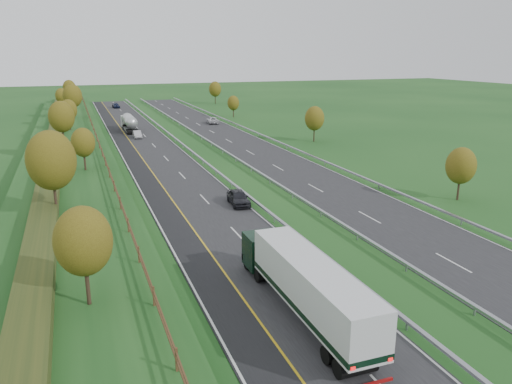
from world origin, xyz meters
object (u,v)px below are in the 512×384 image
at_px(road_tanker, 129,122).
at_px(car_silver_mid, 137,134).
at_px(car_dark_near, 238,197).
at_px(car_oncoming, 212,120).
at_px(box_lorry, 304,283).
at_px(car_small_far, 116,106).

height_order(road_tanker, car_silver_mid, road_tanker).
xyz_separation_m(car_dark_near, car_oncoming, (14.50, 63.51, -0.06)).
relative_size(road_tanker, car_oncoming, 2.11).
distance_m(road_tanker, car_dark_near, 58.42).
bearing_deg(box_lorry, car_silver_mid, 90.76).
distance_m(road_tanker, car_small_far, 48.03).
relative_size(car_dark_near, car_small_far, 1.04).
xyz_separation_m(car_silver_mid, car_small_far, (1.02, 57.42, -0.03)).
distance_m(car_dark_near, car_oncoming, 65.15).
relative_size(road_tanker, car_dark_near, 2.38).
xyz_separation_m(box_lorry, car_small_far, (0.05, 130.34, -1.63)).
bearing_deg(car_dark_near, box_lorry, -94.52).
distance_m(car_silver_mid, car_small_far, 57.43).
bearing_deg(car_silver_mid, car_oncoming, 38.43).
bearing_deg(car_dark_near, car_silver_mid, 99.56).
relative_size(car_dark_near, car_oncoming, 0.89).
bearing_deg(road_tanker, box_lorry, -89.05).
bearing_deg(car_silver_mid, car_small_far, 89.81).
xyz_separation_m(box_lorry, car_silver_mid, (-0.96, 72.92, -1.61)).
xyz_separation_m(car_dark_near, car_silver_mid, (-4.64, 48.77, -0.12)).
bearing_deg(car_oncoming, road_tanker, 22.94).
height_order(box_lorry, car_small_far, box_lorry).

